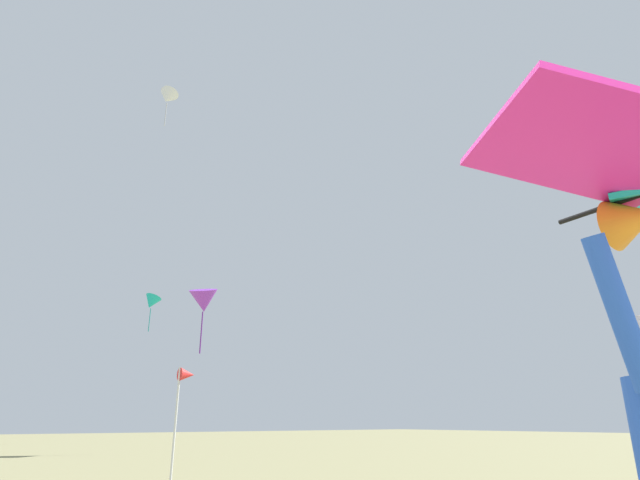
{
  "coord_description": "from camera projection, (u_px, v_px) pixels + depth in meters",
  "views": [
    {
      "loc": [
        -2.4,
        -0.55,
        1.21
      ],
      "look_at": [
        0.02,
        2.6,
        2.59
      ],
      "focal_mm": 29.36,
      "sensor_mm": 36.0,
      "label": 1
    }
  ],
  "objects": [
    {
      "name": "distant_kite_purple_high_left",
      "position": [
        204.0,
        301.0,
        23.55
      ],
      "size": [
        1.58,
        1.64,
        3.09
      ],
      "color": "purple"
    },
    {
      "name": "distant_kite_teal_mid_left",
      "position": [
        151.0,
        302.0,
        34.11
      ],
      "size": [
        1.48,
        1.31,
        2.48
      ],
      "color": "#19B2AD"
    },
    {
      "name": "distant_kite_white_low_left",
      "position": [
        168.0,
        97.0,
        31.4
      ],
      "size": [
        1.61,
        1.51,
        2.56
      ],
      "color": "white"
    },
    {
      "name": "marker_flag",
      "position": [
        185.0,
        384.0,
        9.32
      ],
      "size": [
        0.3,
        0.24,
        2.12
      ],
      "color": "silver",
      "rests_on": "ground"
    }
  ]
}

